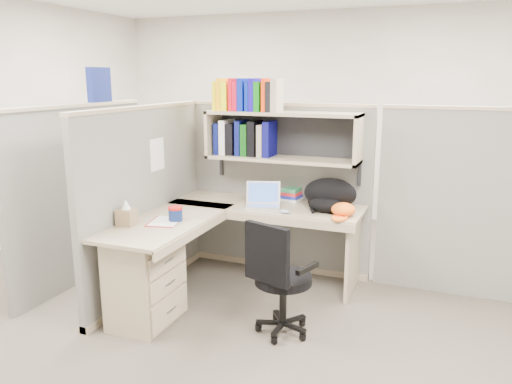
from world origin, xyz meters
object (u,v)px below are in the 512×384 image
at_px(backpack, 328,195).
at_px(task_chair, 280,295).
at_px(desk, 181,260).
at_px(laptop, 263,195).
at_px(snack_canister, 175,213).

height_order(backpack, task_chair, backpack).
height_order(desk, laptop, laptop).
bearing_deg(desk, backpack, 41.71).
height_order(desk, snack_canister, snack_canister).
relative_size(backpack, task_chair, 0.53).
xyz_separation_m(desk, task_chair, (0.86, -0.07, -0.13)).
distance_m(desk, snack_canister, 0.37).
relative_size(desk, laptop, 5.69).
relative_size(desk, backpack, 3.77).
xyz_separation_m(desk, laptop, (0.41, 0.76, 0.40)).
bearing_deg(laptop, snack_canister, -144.66).
distance_m(laptop, snack_canister, 0.84).
height_order(snack_canister, task_chair, task_chair).
height_order(laptop, task_chair, laptop).
xyz_separation_m(laptop, snack_canister, (-0.50, -0.67, -0.05)).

